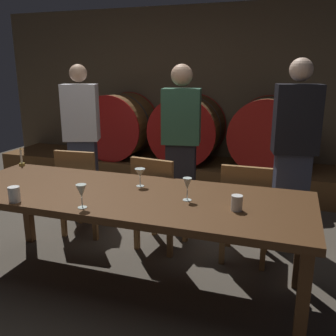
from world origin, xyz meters
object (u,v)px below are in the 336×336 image
object	(u,v)px
wine_glass_left	(81,192)
cup_left	(14,194)
wine_glass_center	(140,173)
wine_barrel_left	(120,126)
guest_center	(181,146)
dining_table	(126,201)
cup_right	(237,203)
guest_right	(293,155)
wine_barrel_center	(188,129)
guest_left	(82,139)
chair_right	(246,209)
chair_left	(82,188)
chair_center	(158,199)
candle_center	(22,161)
wine_glass_right	(187,185)
wine_barrel_right	(267,133)

from	to	relation	value
wine_glass_left	cup_left	distance (m)	0.49
wine_glass_center	cup_left	size ratio (longest dim) A/B	1.32
wine_glass_left	cup_left	world-z (taller)	wine_glass_left
wine_barrel_left	guest_center	bearing A→B (deg)	-44.64
dining_table	cup_right	size ratio (longest dim) A/B	26.41
guest_right	wine_glass_left	distance (m)	1.95
wine_barrel_center	guest_left	xyz separation A→B (m)	(-0.88, -1.30, 0.04)
dining_table	cup_left	distance (m)	0.76
dining_table	guest_left	bearing A→B (deg)	131.43
chair_right	cup_right	world-z (taller)	chair_right
chair_left	wine_glass_left	world-z (taller)	wine_glass_left
guest_center	chair_left	bearing A→B (deg)	24.26
cup_left	wine_barrel_left	bearing A→B (deg)	102.52
guest_left	guest_center	world-z (taller)	guest_left
chair_center	guest_left	size ratio (longest dim) A/B	0.53
guest_center	cup_left	world-z (taller)	guest_center
guest_left	cup_right	distance (m)	2.38
guest_center	wine_glass_center	xyz separation A→B (m)	(0.00, -1.10, 0.00)
guest_center	candle_center	size ratio (longest dim) A/B	9.49
wine_barrel_center	guest_right	bearing A→B (deg)	-46.71
dining_table	wine_glass_right	world-z (taller)	wine_glass_right
wine_barrel_left	wine_barrel_center	distance (m)	1.04
wine_barrel_center	cup_left	world-z (taller)	wine_barrel_center
guest_right	wine_glass_center	bearing A→B (deg)	29.93
wine_glass_center	wine_barrel_center	bearing A→B (deg)	96.99
chair_left	wine_glass_right	xyz separation A→B (m)	(1.27, -0.71, 0.38)
wine_barrel_right	candle_center	world-z (taller)	wine_barrel_right
wine_barrel_right	wine_glass_center	xyz separation A→B (m)	(-0.77, -2.41, 0.05)
wine_barrel_right	chair_center	size ratio (longest dim) A/B	1.05
chair_right	cup_left	xyz separation A→B (m)	(-1.42, -1.07, 0.32)
wine_barrel_left	guest_center	distance (m)	1.87
wine_barrel_right	wine_glass_left	distance (m)	3.09
guest_center	cup_left	bearing A→B (deg)	58.84
guest_center	guest_left	bearing A→B (deg)	-10.07
dining_table	guest_left	xyz separation A→B (m)	(-1.14, 1.29, 0.16)
wine_barrel_center	wine_barrel_right	bearing A→B (deg)	0.00
guest_center	candle_center	xyz separation A→B (m)	(-1.27, -0.88, -0.05)
guest_center	wine_glass_left	world-z (taller)	guest_center
wine_barrel_right	cup_right	distance (m)	2.67
chair_right	guest_center	size ratio (longest dim) A/B	0.53
wine_glass_right	wine_glass_center	bearing A→B (deg)	156.54
chair_right	wine_glass_right	world-z (taller)	wine_glass_right
wine_barrel_left	wine_barrel_center	world-z (taller)	same
wine_glass_left	guest_left	bearing A→B (deg)	121.17
wine_glass_center	guest_left	bearing A→B (deg)	136.60
wine_barrel_left	chair_right	world-z (taller)	wine_barrel_left
chair_right	wine_barrel_right	bearing A→B (deg)	-90.88
wine_barrel_left	wine_glass_left	distance (m)	3.16
wine_barrel_left	guest_left	world-z (taller)	guest_left
wine_barrel_left	chair_center	size ratio (longest dim) A/B	1.05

